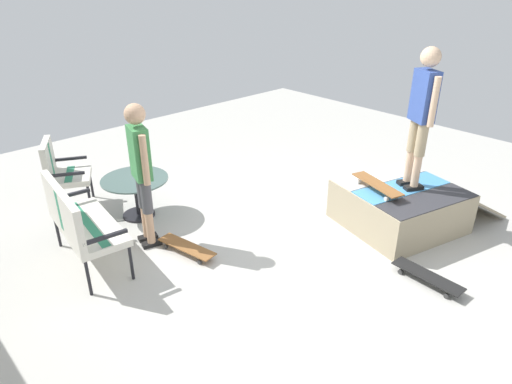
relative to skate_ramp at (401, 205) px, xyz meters
The scene contains 10 objects.
ground_plane 1.64m from the skate_ramp, 73.73° to the left, with size 12.00×12.00×0.10m, color beige.
skate_ramp is the anchor object (origin of this frame).
patio_bench 4.06m from the skate_ramp, 60.66° to the left, with size 1.31×0.70×1.02m.
patio_chair_near_house 4.70m from the skate_ramp, 41.39° to the left, with size 0.80×0.77×1.02m.
patio_table 3.58m from the skate_ramp, 43.38° to the left, with size 0.90×0.90×0.57m.
person_watching 3.40m from the skate_ramp, 55.11° to the left, with size 0.47×0.30×1.79m.
person_skater 1.32m from the skate_ramp, 137.82° to the right, with size 0.43×0.34×1.77m.
skateboard_by_bench 2.87m from the skate_ramp, 61.44° to the left, with size 0.82×0.34×0.10m.
skateboard_spare 1.32m from the skate_ramp, 134.61° to the left, with size 0.81×0.24×0.10m.
skateboard_on_ramp 0.55m from the skate_ramp, 65.25° to the left, with size 0.82×0.43×0.10m.
Camera 1 is at (-3.08, 3.57, 3.14)m, focal length 32.20 mm.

